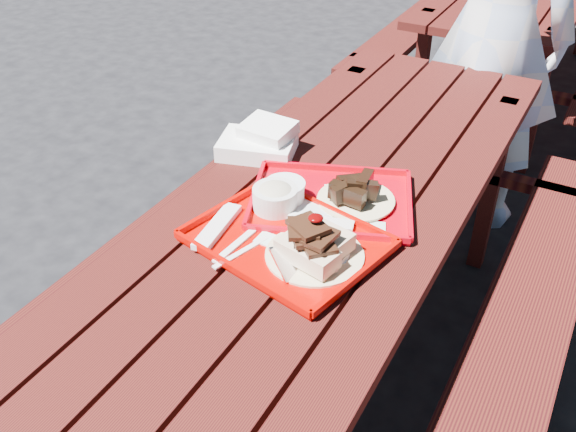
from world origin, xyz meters
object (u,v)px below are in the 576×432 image
object	(u,v)px
far_tray	(328,199)
person	(495,29)
picnic_table_near	(313,264)
near_tray	(292,230)
picnic_table_far	(524,6)

from	to	relation	value
far_tray	person	distance (m)	1.33
picnic_table_near	near_tray	bearing A→B (deg)	-85.00
picnic_table_near	picnic_table_far	bearing A→B (deg)	90.00
person	near_tray	bearing A→B (deg)	91.86
picnic_table_far	picnic_table_near	bearing A→B (deg)	-90.00
near_tray	far_tray	distance (m)	0.19
near_tray	picnic_table_far	bearing A→B (deg)	90.26
picnic_table_near	picnic_table_far	distance (m)	2.80
picnic_table_far	person	world-z (taller)	person
picnic_table_far	near_tray	bearing A→B (deg)	-89.74
far_tray	near_tray	bearing A→B (deg)	-93.26
person	picnic_table_near	bearing A→B (deg)	90.81
picnic_table_near	far_tray	bearing A→B (deg)	54.22
picnic_table_far	near_tray	distance (m)	2.96
picnic_table_near	person	distance (m)	1.40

